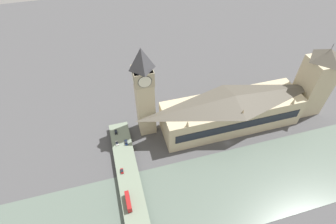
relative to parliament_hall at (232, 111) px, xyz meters
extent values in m
plane|color=#4C4C4F|center=(-16.82, 8.00, -14.69)|extent=(600.00, 600.00, 0.00)
cube|color=slate|center=(-49.26, 8.00, -14.54)|extent=(52.89, 360.00, 0.30)
cube|color=#C1B28E|center=(0.06, 0.00, -2.74)|extent=(27.75, 102.87, 23.91)
cube|color=black|center=(-13.97, 0.00, -1.54)|extent=(0.40, 94.64, 7.17)
pyramid|color=#514C42|center=(0.06, 0.00, 12.04)|extent=(27.19, 100.81, 5.65)
cone|color=tan|center=(-12.82, -39.09, 11.72)|extent=(2.20, 2.20, 5.00)
cone|color=tan|center=(-12.82, 0.00, 11.72)|extent=(2.20, 2.20, 5.00)
cone|color=tan|center=(-12.82, 39.09, 11.72)|extent=(2.20, 2.20, 5.00)
cube|color=#C1B28E|center=(12.75, 61.34, 13.16)|extent=(11.81, 11.81, 55.71)
cube|color=tan|center=(12.75, 61.34, 35.70)|extent=(12.52, 12.52, 10.63)
cylinder|color=black|center=(6.67, 61.34, 35.70)|extent=(0.50, 8.80, 8.80)
cylinder|color=silver|center=(6.55, 61.34, 35.70)|extent=(0.62, 8.15, 8.15)
cylinder|color=black|center=(18.83, 61.34, 35.70)|extent=(0.50, 8.80, 8.80)
cylinder|color=silver|center=(18.95, 61.34, 35.70)|extent=(0.62, 8.15, 8.15)
cylinder|color=black|center=(12.75, 55.26, 35.70)|extent=(8.80, 0.50, 8.80)
cylinder|color=silver|center=(12.75, 55.14, 35.70)|extent=(8.15, 0.62, 8.15)
cylinder|color=black|center=(12.75, 67.42, 35.70)|extent=(8.80, 0.50, 8.80)
cylinder|color=silver|center=(12.75, 67.54, 35.70)|extent=(8.15, 0.62, 8.15)
pyramid|color=#424247|center=(12.75, 61.34, 48.37)|extent=(12.04, 12.04, 14.71)
cube|color=#C1B28E|center=(0.06, -65.02, 8.93)|extent=(19.18, 19.18, 47.26)
pyramid|color=#514C42|center=(0.06, -65.02, 36.88)|extent=(19.18, 19.18, 8.63)
cylinder|color=#333338|center=(0.06, -65.02, 43.19)|extent=(0.30, 0.30, 4.00)
cube|color=#5D6A59|center=(-49.26, 82.18, -13.00)|extent=(3.00, 11.80, 3.39)
cube|color=#5D6A59|center=(-1.04, 82.18, -13.00)|extent=(3.00, 11.80, 3.39)
cube|color=gray|center=(-49.26, 82.18, -10.70)|extent=(137.78, 13.88, 1.20)
cube|color=red|center=(-44.64, 84.98, -8.75)|extent=(11.77, 2.53, 1.91)
cube|color=black|center=(-44.64, 84.98, -8.36)|extent=(10.60, 2.59, 0.84)
cube|color=red|center=(-44.64, 84.98, -6.67)|extent=(11.54, 2.53, 2.24)
cube|color=black|center=(-44.64, 84.98, -6.56)|extent=(10.60, 2.59, 1.08)
cube|color=maroon|center=(-44.64, 84.98, -5.47)|extent=(11.42, 2.40, 0.16)
cylinder|color=black|center=(-39.56, 83.83, -9.60)|extent=(1.01, 0.28, 1.01)
cylinder|color=black|center=(-39.56, 86.14, -9.60)|extent=(1.01, 0.28, 1.01)
cylinder|color=black|center=(-49.62, 83.83, -9.60)|extent=(1.01, 0.28, 1.01)
cylinder|color=black|center=(-49.62, 86.14, -9.60)|extent=(1.01, 0.28, 1.01)
cube|color=silver|center=(0.75, 85.44, -9.60)|extent=(3.89, 1.86, 0.55)
cube|color=black|center=(0.63, 85.44, -9.07)|extent=(2.02, 1.67, 0.51)
cylinder|color=black|center=(2.25, 84.60, -9.79)|extent=(0.64, 0.22, 0.64)
cylinder|color=black|center=(2.25, 86.28, -9.79)|extent=(0.64, 0.22, 0.64)
cylinder|color=black|center=(-0.76, 84.60, -9.79)|extent=(0.64, 0.22, 0.64)
cylinder|color=black|center=(-0.76, 86.28, -9.79)|extent=(0.64, 0.22, 0.64)
cube|color=navy|center=(-0.32, 79.19, -9.56)|extent=(4.60, 1.80, 0.60)
cube|color=black|center=(-0.46, 79.19, -8.99)|extent=(2.39, 1.62, 0.55)
cylinder|color=black|center=(1.51, 78.39, -9.77)|extent=(0.66, 0.22, 0.66)
cylinder|color=black|center=(1.51, 80.00, -9.77)|extent=(0.66, 0.22, 0.66)
cylinder|color=black|center=(-2.16, 78.39, -9.77)|extent=(0.66, 0.22, 0.66)
cylinder|color=black|center=(-2.16, 80.00, -9.77)|extent=(0.66, 0.22, 0.66)
cube|color=maroon|center=(-22.41, 85.48, -9.58)|extent=(3.90, 1.74, 0.57)
cube|color=black|center=(-22.53, 85.48, -9.01)|extent=(2.03, 1.57, 0.58)
cylinder|color=black|center=(-20.92, 84.70, -9.78)|extent=(0.65, 0.22, 0.65)
cylinder|color=black|center=(-20.92, 86.26, -9.78)|extent=(0.65, 0.22, 0.65)
cylinder|color=black|center=(-23.91, 84.70, -9.78)|extent=(0.65, 0.22, 0.65)
cylinder|color=black|center=(-23.91, 86.26, -9.78)|extent=(0.65, 0.22, 0.65)
cube|color=black|center=(11.20, 84.80, -9.59)|extent=(4.25, 1.73, 0.57)
cube|color=black|center=(11.08, 84.80, -9.05)|extent=(2.21, 1.56, 0.50)
cylinder|color=black|center=(12.88, 84.02, -9.78)|extent=(0.65, 0.22, 0.65)
cylinder|color=black|center=(12.88, 85.58, -9.78)|extent=(0.65, 0.22, 0.65)
cylinder|color=black|center=(9.53, 84.02, -9.78)|extent=(0.65, 0.22, 0.65)
cylinder|color=black|center=(9.53, 85.58, -9.78)|extent=(0.65, 0.22, 0.65)
camera|label=1|loc=(-116.95, 81.40, 136.83)|focal=28.00mm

